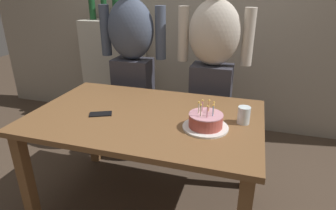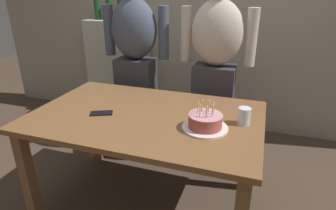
# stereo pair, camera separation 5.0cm
# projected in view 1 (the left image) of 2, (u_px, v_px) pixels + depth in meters

# --- Properties ---
(ground_plane) EXTENTS (10.00, 10.00, 0.00)m
(ground_plane) POSITION_uv_depth(u_px,v_px,m) (148.00, 203.00, 2.16)
(ground_plane) COLOR #47382B
(back_wall) EXTENTS (5.20, 0.10, 2.60)m
(back_wall) POSITION_uv_depth(u_px,v_px,m) (197.00, 9.00, 3.03)
(back_wall) COLOR #9E9384
(back_wall) RESTS_ON ground_plane
(dining_table) EXTENTS (1.50, 0.96, 0.74)m
(dining_table) POSITION_uv_depth(u_px,v_px,m) (146.00, 128.00, 1.91)
(dining_table) COLOR brown
(dining_table) RESTS_ON ground_plane
(birthday_cake) EXTENTS (0.27, 0.27, 0.17)m
(birthday_cake) POSITION_uv_depth(u_px,v_px,m) (206.00, 122.00, 1.68)
(birthday_cake) COLOR white
(birthday_cake) RESTS_ON dining_table
(water_glass_near) EXTENTS (0.08, 0.08, 0.11)m
(water_glass_near) POSITION_uv_depth(u_px,v_px,m) (244.00, 115.00, 1.74)
(water_glass_near) COLOR silver
(water_glass_near) RESTS_ON dining_table
(cell_phone) EXTENTS (0.16, 0.13, 0.01)m
(cell_phone) POSITION_uv_depth(u_px,v_px,m) (101.00, 114.00, 1.87)
(cell_phone) COLOR black
(cell_phone) RESTS_ON dining_table
(person_man_bearded) EXTENTS (0.61, 0.27, 1.66)m
(person_man_bearded) POSITION_uv_depth(u_px,v_px,m) (132.00, 64.00, 2.56)
(person_man_bearded) COLOR #33333D
(person_man_bearded) RESTS_ON ground_plane
(person_woman_cardigan) EXTENTS (0.61, 0.27, 1.66)m
(person_woman_cardigan) POSITION_uv_depth(u_px,v_px,m) (212.00, 70.00, 2.36)
(person_woman_cardigan) COLOR #33333D
(person_woman_cardigan) RESTS_ON ground_plane
(shelf_cabinet) EXTENTS (0.69, 0.30, 1.44)m
(shelf_cabinet) POSITION_uv_depth(u_px,v_px,m) (115.00, 71.00, 3.35)
(shelf_cabinet) COLOR beige
(shelf_cabinet) RESTS_ON ground_plane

